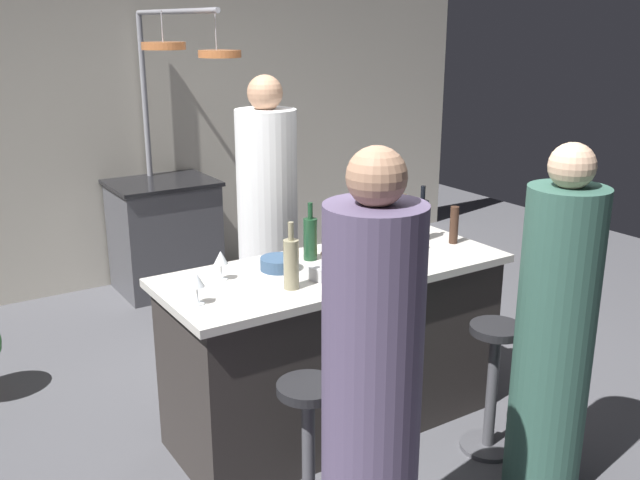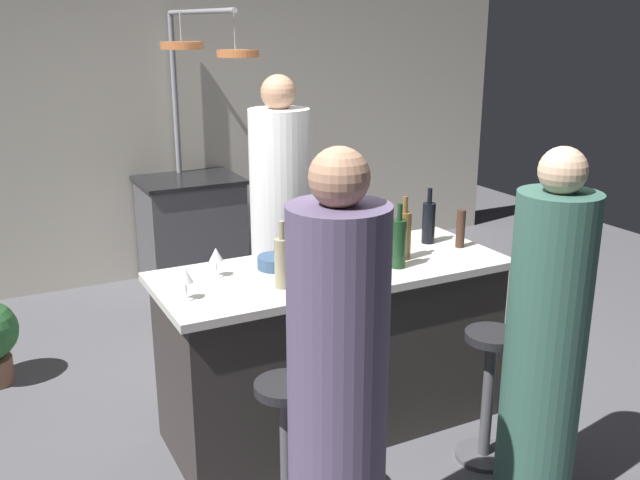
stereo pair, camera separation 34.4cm
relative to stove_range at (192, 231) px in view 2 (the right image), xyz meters
name	(u,v)px [view 2 (the right image)]	position (x,y,z in m)	size (l,w,h in m)	color
ground_plane	(333,423)	(0.00, -2.45, -0.45)	(9.00, 9.00, 0.00)	#4C4C51
back_wall	(171,121)	(0.00, 0.40, 0.85)	(6.40, 0.16, 2.60)	beige
kitchen_island	(333,347)	(0.00, -2.45, 0.01)	(1.80, 0.72, 0.90)	#332D2B
stove_range	(192,231)	(0.00, 0.00, 0.00)	(0.80, 0.64, 0.89)	#47474C
chef	(281,228)	(0.15, -1.46, 0.38)	(0.38, 0.38, 1.79)	white
bar_stool_left	(287,448)	(-0.55, -3.07, -0.07)	(0.28, 0.28, 0.68)	#4C4C51
guest_left	(337,399)	(-0.52, -3.45, 0.34)	(0.36, 0.36, 1.70)	#594C6B
bar_stool_right	(488,390)	(0.52, -3.07, -0.07)	(0.28, 0.28, 0.68)	#4C4C51
guest_right	(545,348)	(0.51, -3.41, 0.30)	(0.34, 0.34, 1.62)	#33594C
overhead_pot_rack	(196,83)	(-0.06, -0.53, 1.22)	(0.62, 1.47, 2.17)	gray
cutting_board	(358,255)	(0.19, -2.37, 0.46)	(0.32, 0.22, 0.02)	#997047
pepper_mill	(461,229)	(0.77, -2.48, 0.56)	(0.05, 0.05, 0.21)	#382319
wine_bottle_dark	(429,222)	(0.66, -2.33, 0.57)	(0.07, 0.07, 0.31)	black
wine_bottle_amber	(404,234)	(0.38, -2.50, 0.59)	(0.07, 0.07, 0.33)	brown
wine_bottle_white	(282,262)	(-0.35, -2.60, 0.58)	(0.07, 0.07, 0.32)	gray
wine_bottle_red	(399,243)	(0.28, -2.61, 0.58)	(0.07, 0.07, 0.33)	#143319
wine_bottle_green	(310,238)	(-0.05, -2.29, 0.57)	(0.07, 0.07, 0.30)	#193D23
wine_glass_by_chef	(356,257)	(0.02, -2.64, 0.56)	(0.07, 0.07, 0.15)	silver
wine_glass_near_right_guest	(216,256)	(-0.57, -2.32, 0.56)	(0.07, 0.07, 0.15)	silver
wine_glass_near_left_guest	(185,277)	(-0.79, -2.54, 0.56)	(0.07, 0.07, 0.15)	silver
mixing_bowl_steel	(318,272)	(-0.14, -2.56, 0.49)	(0.15, 0.15, 0.06)	#B7B7BC
mixing_bowl_blue	(276,262)	(-0.27, -2.34, 0.48)	(0.19, 0.19, 0.06)	#334C6B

